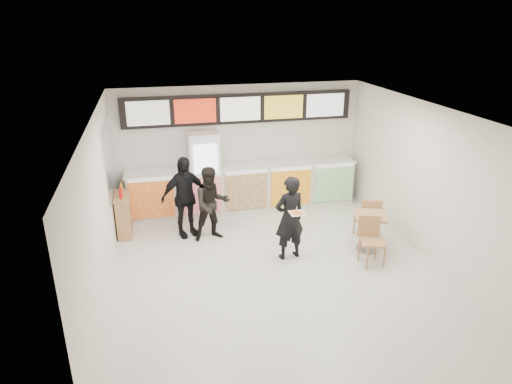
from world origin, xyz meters
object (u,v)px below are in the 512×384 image
object	(u,v)px
customer_left	(212,204)
customer_mid	(184,197)
service_counter	(243,188)
customer_main	(290,218)
cafe_table	(370,225)
drinks_fridge	(205,174)
condiment_ledge	(124,214)

from	to	relation	value
customer_left	customer_mid	world-z (taller)	customer_mid
service_counter	customer_main	bearing A→B (deg)	-81.61
customer_main	customer_mid	bearing A→B (deg)	-48.38
customer_mid	cafe_table	world-z (taller)	customer_mid
service_counter	customer_main	size ratio (longest dim) A/B	3.26
drinks_fridge	cafe_table	bearing A→B (deg)	-41.58
service_counter	cafe_table	size ratio (longest dim) A/B	3.37
customer_main	condiment_ledge	xyz separation A→B (m)	(-3.20, 1.83, -0.39)
drinks_fridge	cafe_table	distance (m)	4.02
service_counter	drinks_fridge	world-z (taller)	drinks_fridge
drinks_fridge	service_counter	bearing A→B (deg)	-0.99
drinks_fridge	customer_left	world-z (taller)	drinks_fridge
service_counter	customer_left	xyz separation A→B (m)	(-0.98, -1.41, 0.23)
customer_left	customer_mid	bearing A→B (deg)	142.64
drinks_fridge	customer_main	xyz separation A→B (m)	(1.31, -2.57, -0.15)
cafe_table	condiment_ledge	distance (m)	5.23
drinks_fridge	customer_mid	world-z (taller)	drinks_fridge
customer_main	customer_mid	xyz separation A→B (m)	(-1.89, 1.46, 0.04)
cafe_table	condiment_ledge	world-z (taller)	condiment_ledge
customer_left	condiment_ledge	size ratio (longest dim) A/B	1.48
drinks_fridge	cafe_table	size ratio (longest dim) A/B	1.21
drinks_fridge	condiment_ledge	world-z (taller)	drinks_fridge
cafe_table	customer_main	bearing A→B (deg)	-162.66
drinks_fridge	condiment_ledge	xyz separation A→B (m)	(-1.88, -0.75, -0.53)
customer_main	condiment_ledge	size ratio (longest dim) A/B	1.56
condiment_ledge	customer_left	bearing A→B (deg)	-20.17
customer_mid	customer_left	bearing A→B (deg)	-49.41
customer_main	condiment_ledge	bearing A→B (deg)	-40.43
service_counter	customer_mid	world-z (taller)	customer_mid
drinks_fridge	customer_left	xyz separation A→B (m)	(-0.04, -1.42, -0.20)
customer_mid	condiment_ledge	bearing A→B (deg)	145.10
customer_main	customer_mid	world-z (taller)	customer_mid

